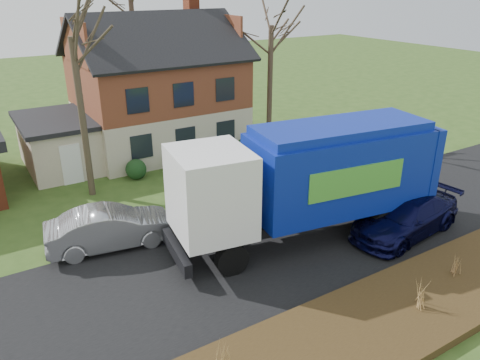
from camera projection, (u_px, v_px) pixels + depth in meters
ground at (256, 255)px, 17.86m from camera, size 120.00×120.00×0.00m
road at (256, 255)px, 17.86m from camera, size 80.00×7.00×0.02m
mulch_verge at (357, 334)px, 13.65m from camera, size 80.00×3.50×0.30m
main_house at (149, 84)px, 27.90m from camera, size 12.95×8.95×9.26m
garbage_truck at (313, 176)px, 18.16m from camera, size 11.14×4.40×4.64m
silver_sedan at (111, 228)px, 18.18m from camera, size 5.09×2.44×1.61m
navy_wagon at (406, 216)px, 19.12m from camera, size 5.62×2.79×1.57m
tree_front_west at (68, 10)px, 19.66m from camera, size 3.49×3.49×10.37m
tree_front_east at (272, 4)px, 27.57m from camera, size 3.72×3.72×10.34m
grass_clump_west at (224, 355)px, 12.08m from camera, size 0.32×0.26×0.84m
grass_clump_mid at (421, 294)px, 14.36m from camera, size 0.35×0.29×0.97m
grass_clump_east at (455, 264)px, 16.04m from camera, size 0.30×0.25×0.76m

